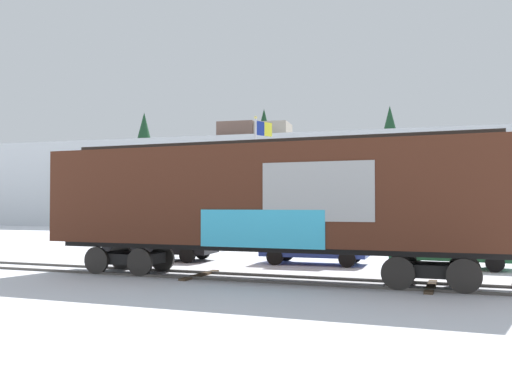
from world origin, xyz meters
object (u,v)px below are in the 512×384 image
Objects in this scene: flagpole at (259,164)px; parked_car_black at (159,240)px; parked_car_blue at (315,243)px; parked_car_green at (451,245)px; freight_car at (266,198)px.

flagpole is 9.15m from parked_car_black.
parked_car_blue is 0.93× the size of parked_car_green.
flagpole is 1.74× the size of parked_car_blue.
parked_car_green reaches higher than parked_car_black.
freight_car is 7.78m from parked_car_black.
parked_car_black is 1.11× the size of parked_car_blue.
parked_car_black is at bearing -178.19° from parked_car_green.
flagpole reaches higher than freight_car.
parked_car_black is 6.66m from parked_car_blue.
parked_car_blue is at bearing 2.04° from parked_car_black.
parked_car_blue is 5.10m from parked_car_green.
flagpole is 1.57× the size of parked_car_black.
flagpole reaches higher than parked_car_black.
freight_car is 3.27× the size of parked_car_green.
parked_car_green is at bearing 1.52° from parked_car_blue.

